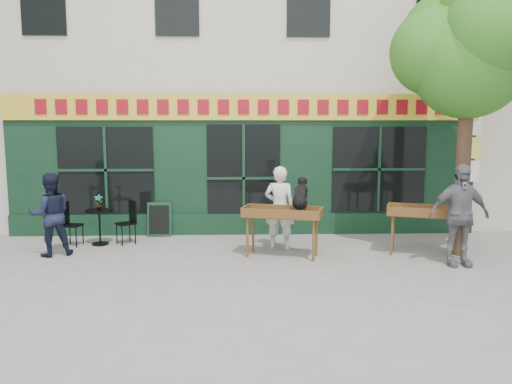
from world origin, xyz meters
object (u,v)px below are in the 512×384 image
at_px(book_cart_center, 282,216).
at_px(bistro_table, 99,220).
at_px(book_cart_right, 427,215).
at_px(woman, 280,208).
at_px(man_right, 459,215).
at_px(dog, 301,192).
at_px(man_left, 50,215).

distance_m(book_cart_center, bistro_table, 4.05).
distance_m(book_cart_center, book_cart_right, 2.89).
bearing_deg(woman, man_right, 172.92).
height_order(book_cart_right, man_right, man_right).
bearing_deg(dog, woman, 132.81).
bearing_deg(book_cart_right, man_left, -161.67).
bearing_deg(man_left, book_cart_right, 153.30).
bearing_deg(dog, book_cart_right, 17.95).
relative_size(book_cart_center, woman, 0.92).
distance_m(book_cart_right, man_right, 0.82).
bearing_deg(man_right, book_cart_center, 167.13).
distance_m(dog, book_cart_right, 2.58).
distance_m(man_right, bistro_table, 7.31).
height_order(book_cart_right, bistro_table, book_cart_right).
relative_size(dog, man_left, 0.36).
xyz_separation_m(book_cart_center, man_right, (3.19, -0.72, 0.12)).
xyz_separation_m(woman, man_left, (-4.57, -0.42, -0.04)).
relative_size(man_right, man_left, 1.14).
distance_m(book_cart_right, bistro_table, 6.86).
bearing_deg(man_right, dog, 166.56).
xyz_separation_m(woman, man_right, (3.19, -1.37, 0.07)).
relative_size(woman, man_left, 1.05).
xyz_separation_m(woman, book_cart_right, (2.89, -0.62, -0.05)).
bearing_deg(bistro_table, book_cart_center, -16.32).
xyz_separation_m(book_cart_center, dog, (0.35, -0.05, 0.47)).
distance_m(book_cart_center, man_left, 4.58).
bearing_deg(man_left, book_cart_center, 151.97).
distance_m(dog, bistro_table, 4.45).
distance_m(book_cart_center, man_right, 3.27).
xyz_separation_m(book_cart_center, bistro_table, (-3.87, 1.13, -0.28)).
xyz_separation_m(book_cart_right, man_left, (-7.46, 0.21, 0.01)).
height_order(book_cart_center, man_left, man_left).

